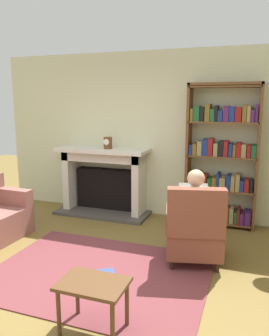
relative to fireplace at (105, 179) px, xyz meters
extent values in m
plane|color=brown|center=(0.84, -2.30, -0.60)|extent=(14.00, 14.00, 0.00)
cube|color=beige|center=(0.84, 0.25, 0.75)|extent=(5.60, 0.10, 2.70)
cube|color=brown|center=(0.84, -2.00, -0.59)|extent=(2.40, 1.80, 0.01)
cube|color=#4C4742|center=(0.00, -0.12, -0.57)|extent=(1.59, 0.64, 0.05)
cube|color=black|center=(0.00, 0.10, -0.20)|extent=(1.07, 0.20, 0.70)
cube|color=silver|center=(-0.63, -0.02, -0.06)|extent=(0.12, 0.44, 1.07)
cube|color=silver|center=(0.63, -0.02, -0.06)|extent=(0.12, 0.44, 1.07)
cube|color=silver|center=(0.00, -0.02, 0.40)|extent=(1.39, 0.44, 0.16)
cube|color=silver|center=(0.00, -0.08, 0.51)|extent=(1.55, 0.56, 0.06)
cylinder|color=brown|center=(0.12, -0.10, 0.63)|extent=(0.14, 0.14, 0.19)
cylinder|color=white|center=(0.12, -0.17, 0.66)|extent=(0.10, 0.01, 0.10)
cube|color=brown|center=(1.42, 0.04, 0.49)|extent=(0.04, 0.32, 2.17)
cube|color=brown|center=(2.44, 0.04, 0.49)|extent=(0.04, 0.32, 2.17)
cube|color=brown|center=(1.93, 0.04, 1.55)|extent=(1.06, 0.32, 0.04)
cube|color=brown|center=(1.93, 0.04, -0.54)|extent=(1.02, 0.32, 0.02)
cube|color=navy|center=(1.49, 0.03, -0.40)|extent=(0.07, 0.26, 0.26)
cube|color=navy|center=(1.57, 0.03, -0.44)|extent=(0.08, 0.26, 0.17)
cube|color=black|center=(1.66, 0.03, -0.43)|extent=(0.08, 0.26, 0.19)
cube|color=black|center=(1.74, 0.03, -0.43)|extent=(0.08, 0.26, 0.19)
cube|color=brown|center=(1.82, 0.03, -0.42)|extent=(0.07, 0.26, 0.22)
cube|color=navy|center=(1.89, 0.03, -0.41)|extent=(0.05, 0.26, 0.24)
cube|color=#4C1E59|center=(1.95, 0.03, -0.40)|extent=(0.05, 0.26, 0.26)
cube|color=#4C1E59|center=(2.01, 0.03, -0.44)|extent=(0.05, 0.26, 0.16)
cube|color=brown|center=(2.06, 0.03, -0.41)|extent=(0.05, 0.26, 0.23)
cube|color=#997F4C|center=(2.12, 0.03, -0.41)|extent=(0.06, 0.26, 0.24)
cube|color=#1E592D|center=(2.18, 0.03, -0.43)|extent=(0.04, 0.26, 0.18)
cube|color=maroon|center=(2.23, 0.03, -0.41)|extent=(0.04, 0.26, 0.24)
cube|color=#4C1E59|center=(2.28, 0.03, -0.44)|extent=(0.06, 0.26, 0.18)
cube|color=#4C1E59|center=(2.36, 0.03, -0.42)|extent=(0.09, 0.26, 0.20)
cube|color=brown|center=(1.93, 0.04, -0.02)|extent=(1.02, 0.32, 0.02)
cube|color=#997F4C|center=(1.48, 0.03, 0.11)|extent=(0.05, 0.26, 0.25)
cube|color=black|center=(1.53, 0.03, 0.08)|extent=(0.05, 0.26, 0.18)
cube|color=brown|center=(1.60, 0.03, 0.11)|extent=(0.08, 0.26, 0.24)
cube|color=maroon|center=(1.69, 0.03, 0.09)|extent=(0.08, 0.26, 0.21)
cube|color=#1E592D|center=(1.77, 0.03, 0.07)|extent=(0.06, 0.26, 0.16)
cube|color=brown|center=(1.84, 0.03, 0.08)|extent=(0.06, 0.26, 0.18)
cube|color=navy|center=(1.90, 0.03, 0.11)|extent=(0.04, 0.26, 0.25)
cube|color=#997F4C|center=(1.97, 0.03, 0.08)|extent=(0.09, 0.26, 0.19)
cube|color=navy|center=(2.05, 0.03, 0.10)|extent=(0.06, 0.26, 0.23)
cube|color=#997F4C|center=(2.12, 0.03, 0.10)|extent=(0.06, 0.26, 0.23)
cube|color=#997F4C|center=(2.19, 0.03, 0.11)|extent=(0.06, 0.26, 0.25)
cube|color=navy|center=(2.25, 0.03, 0.07)|extent=(0.05, 0.26, 0.17)
cube|color=maroon|center=(2.32, 0.03, 0.08)|extent=(0.06, 0.26, 0.18)
cube|color=black|center=(2.38, 0.03, 0.08)|extent=(0.04, 0.26, 0.18)
cube|color=brown|center=(1.93, 0.04, 0.49)|extent=(1.02, 0.32, 0.02)
cube|color=navy|center=(1.48, 0.03, 0.58)|extent=(0.05, 0.26, 0.16)
cube|color=brown|center=(1.53, 0.03, 0.59)|extent=(0.06, 0.26, 0.18)
cube|color=#997F4C|center=(1.61, 0.03, 0.61)|extent=(0.07, 0.26, 0.22)
cube|color=navy|center=(1.69, 0.03, 0.62)|extent=(0.08, 0.26, 0.24)
cube|color=maroon|center=(1.77, 0.03, 0.63)|extent=(0.07, 0.26, 0.26)
cube|color=#997F4C|center=(1.84, 0.03, 0.60)|extent=(0.06, 0.26, 0.19)
cube|color=black|center=(1.92, 0.03, 0.61)|extent=(0.07, 0.26, 0.22)
cube|color=maroon|center=(1.99, 0.03, 0.61)|extent=(0.06, 0.26, 0.23)
cube|color=navy|center=(2.06, 0.03, 0.60)|extent=(0.05, 0.26, 0.19)
cube|color=brown|center=(2.11, 0.03, 0.59)|extent=(0.04, 0.26, 0.19)
cube|color=maroon|center=(2.17, 0.03, 0.60)|extent=(0.07, 0.26, 0.21)
cube|color=#997F4C|center=(2.24, 0.03, 0.60)|extent=(0.07, 0.26, 0.19)
cube|color=maroon|center=(2.31, 0.03, 0.59)|extent=(0.05, 0.26, 0.18)
cube|color=#1E592D|center=(2.38, 0.03, 0.59)|extent=(0.07, 0.26, 0.19)
cube|color=brown|center=(1.93, 0.04, 1.00)|extent=(1.02, 0.32, 0.02)
cube|color=brown|center=(1.47, 0.03, 1.11)|extent=(0.04, 0.26, 0.19)
cube|color=#1E592D|center=(1.54, 0.03, 1.12)|extent=(0.09, 0.26, 0.22)
cube|color=black|center=(1.63, 0.03, 1.12)|extent=(0.06, 0.26, 0.21)
cube|color=brown|center=(1.70, 0.03, 1.14)|extent=(0.07, 0.26, 0.26)
cube|color=#1E592D|center=(1.77, 0.03, 1.10)|extent=(0.06, 0.26, 0.18)
cube|color=black|center=(1.83, 0.03, 1.13)|extent=(0.04, 0.26, 0.23)
cube|color=navy|center=(1.89, 0.03, 1.09)|extent=(0.07, 0.26, 0.16)
cube|color=#4C1E59|center=(1.97, 0.03, 1.13)|extent=(0.08, 0.26, 0.23)
cube|color=navy|center=(2.05, 0.03, 1.12)|extent=(0.07, 0.26, 0.22)
cube|color=maroon|center=(2.14, 0.03, 1.12)|extent=(0.09, 0.26, 0.21)
cube|color=brown|center=(2.22, 0.03, 1.13)|extent=(0.06, 0.26, 0.25)
cube|color=#997F4C|center=(2.28, 0.03, 1.13)|extent=(0.05, 0.26, 0.23)
cube|color=#4C1E59|center=(2.33, 0.03, 1.10)|extent=(0.05, 0.26, 0.17)
cube|color=#4C1E59|center=(2.39, 0.03, 1.14)|extent=(0.04, 0.26, 0.26)
cube|color=brown|center=(1.93, 0.04, 1.51)|extent=(1.02, 0.32, 0.02)
cylinder|color=#331E14|center=(1.96, -1.04, -0.54)|extent=(0.05, 0.05, 0.12)
cylinder|color=#331E14|center=(1.46, -1.17, -0.54)|extent=(0.05, 0.05, 0.12)
cylinder|color=#331E14|center=(2.08, -1.51, -0.54)|extent=(0.05, 0.05, 0.12)
cylinder|color=#331E14|center=(1.58, -1.63, -0.54)|extent=(0.05, 0.05, 0.12)
cube|color=brown|center=(1.77, -1.34, -0.33)|extent=(0.77, 0.74, 0.30)
cube|color=brown|center=(1.83, -1.57, 0.10)|extent=(0.66, 0.31, 0.55)
cube|color=brown|center=(2.03, -1.27, -0.07)|extent=(0.25, 0.55, 0.22)
cube|color=brown|center=(1.51, -1.40, -0.07)|extent=(0.25, 0.55, 0.22)
cube|color=silver|center=(1.78, -1.39, 0.07)|extent=(0.36, 0.27, 0.50)
sphere|color=#D8AD8C|center=(1.78, -1.39, 0.44)|extent=(0.20, 0.20, 0.20)
cube|color=#191E3F|center=(1.81, -1.17, -0.13)|extent=(0.21, 0.42, 0.12)
cube|color=#191E3F|center=(1.66, -1.21, -0.13)|extent=(0.21, 0.42, 0.12)
cylinder|color=#191E3F|center=(1.77, -0.99, -0.39)|extent=(0.10, 0.10, 0.42)
cylinder|color=#191E3F|center=(1.61, -1.03, -0.39)|extent=(0.10, 0.10, 0.42)
cube|color=white|center=(1.70, -1.07, 0.17)|extent=(0.38, 0.19, 0.25)
cube|color=#935B52|center=(-0.97, -1.23, -0.08)|extent=(0.70, 0.18, 0.24)
cube|color=brown|center=(1.21, -2.88, -0.17)|extent=(0.56, 0.39, 0.03)
cylinder|color=brown|center=(0.98, -3.04, -0.39)|extent=(0.04, 0.04, 0.42)
cylinder|color=brown|center=(1.45, -3.04, -0.39)|extent=(0.04, 0.04, 0.42)
cylinder|color=brown|center=(0.98, -2.73, -0.39)|extent=(0.04, 0.04, 0.42)
cylinder|color=brown|center=(1.45, -2.73, -0.39)|extent=(0.04, 0.04, 0.42)
cube|color=#334CA5|center=(0.92, -2.00, -0.57)|extent=(0.23, 0.22, 0.03)
cube|color=gold|center=(0.83, -2.21, -0.57)|extent=(0.27, 0.25, 0.04)
camera|label=1|loc=(2.38, -5.14, 1.30)|focal=36.07mm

